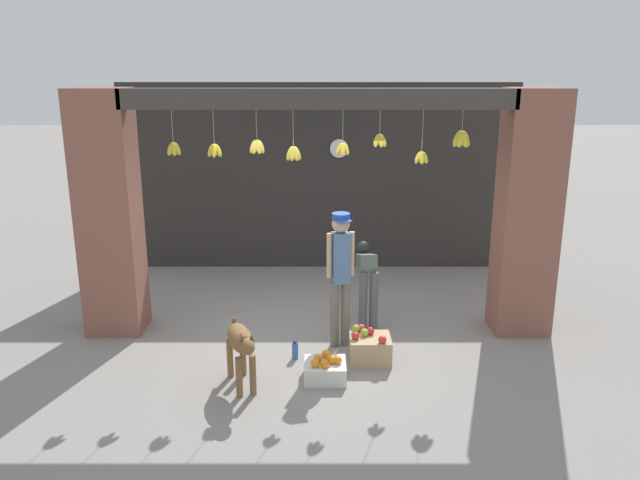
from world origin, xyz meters
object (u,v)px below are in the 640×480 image
(dog, at_px, (243,344))
(wall_clock, at_px, (341,148))
(shopkeeper, at_px, (342,269))
(fruit_crate_oranges, at_px, (327,369))
(water_bottle, at_px, (297,350))
(fruit_crate_apples, at_px, (371,348))
(worker_stooping, at_px, (368,275))

(dog, height_order, wall_clock, wall_clock)
(dog, xyz_separation_m, shopkeeper, (1.08, 1.04, 0.49))
(dog, bearing_deg, shopkeeper, 114.37)
(shopkeeper, height_order, fruit_crate_oranges, shopkeeper)
(water_bottle, bearing_deg, wall_clock, 80.11)
(fruit_crate_apples, relative_size, wall_clock, 1.48)
(fruit_crate_oranges, distance_m, water_bottle, 0.62)
(dog, bearing_deg, worker_stooping, 120.37)
(fruit_crate_oranges, height_order, fruit_crate_apples, fruit_crate_apples)
(dog, relative_size, worker_stooping, 0.83)
(fruit_crate_oranges, bearing_deg, shopkeeper, 77.82)
(fruit_crate_apples, distance_m, wall_clock, 4.02)
(fruit_crate_apples, bearing_deg, water_bottle, 176.82)
(worker_stooping, bearing_deg, shopkeeper, -121.95)
(fruit_crate_oranges, xyz_separation_m, wall_clock, (0.26, 4.01, 1.92))
(shopkeeper, relative_size, fruit_crate_oranges, 3.65)
(shopkeeper, distance_m, fruit_crate_apples, 0.99)
(shopkeeper, bearing_deg, dog, 29.03)
(fruit_crate_apples, height_order, wall_clock, wall_clock)
(wall_clock, bearing_deg, worker_stooping, -83.03)
(shopkeeper, relative_size, fruit_crate_apples, 3.53)
(worker_stooping, distance_m, fruit_crate_oranges, 1.74)
(fruit_crate_oranges, xyz_separation_m, water_bottle, (-0.35, 0.51, -0.02))
(dog, relative_size, shopkeeper, 0.51)
(fruit_crate_apples, bearing_deg, fruit_crate_oranges, -138.88)
(shopkeeper, distance_m, water_bottle, 1.11)
(fruit_crate_apples, xyz_separation_m, water_bottle, (-0.88, 0.05, -0.06))
(dog, distance_m, water_bottle, 0.96)
(shopkeeper, height_order, water_bottle, shopkeeper)
(shopkeeper, xyz_separation_m, worker_stooping, (0.37, 0.68, -0.31))
(worker_stooping, bearing_deg, fruit_crate_oranges, -113.26)
(worker_stooping, distance_m, fruit_crate_apples, 1.21)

